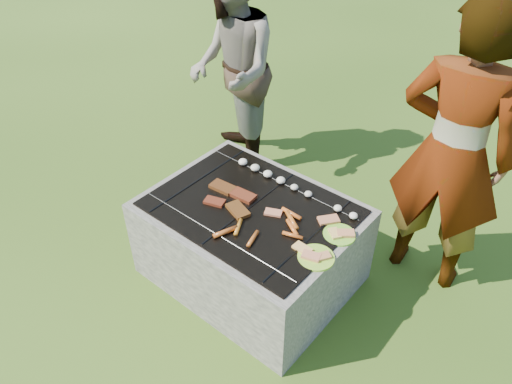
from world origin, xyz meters
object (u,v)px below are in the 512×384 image
at_px(plate_far, 340,234).
at_px(cook, 452,154).
at_px(fire_pit, 251,245).
at_px(bystander, 232,71).
at_px(plate_near, 316,257).

distance_m(plate_far, cook, 0.82).
height_order(fire_pit, bystander, bystander).
bearing_deg(fire_pit, plate_near, -10.18).
distance_m(fire_pit, bystander, 1.51).
bearing_deg(plate_far, bystander, 152.73).
relative_size(fire_pit, plate_near, 5.13).
bearing_deg(cook, plate_near, 64.58).
relative_size(fire_pit, bystander, 0.72).
height_order(cook, bystander, cook).
relative_size(plate_far, cook, 0.12).
bearing_deg(cook, fire_pit, 36.62).
relative_size(fire_pit, cook, 0.67).
xyz_separation_m(fire_pit, plate_near, (0.56, -0.10, 0.33)).
relative_size(plate_near, bystander, 0.14).
bearing_deg(bystander, plate_near, 9.13).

